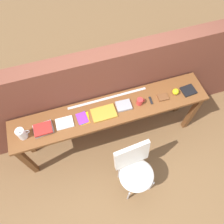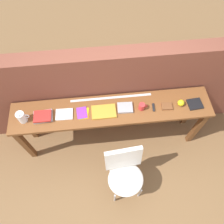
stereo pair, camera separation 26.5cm
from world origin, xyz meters
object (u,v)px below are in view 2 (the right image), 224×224
(chair_white_moulded, at_px, (125,172))
(multitool_folded, at_px, (154,107))
(book_stack_leftmost, at_px, (43,116))
(pitcher_white, at_px, (22,117))
(pamphlet_pile_colourful, at_px, (83,113))
(mug, at_px, (142,106))
(leather_journal_brown, at_px, (167,106))
(sports_ball_small, at_px, (181,103))
(book_repair_rightmost, at_px, (195,104))
(book_open_centre, at_px, (104,112))
(magazine_cycling, at_px, (64,114))

(chair_white_moulded, relative_size, multitool_folded, 8.10)
(book_stack_leftmost, bearing_deg, multitool_folded, -0.15)
(book_stack_leftmost, height_order, multitool_folded, book_stack_leftmost)
(pitcher_white, height_order, pamphlet_pile_colourful, pitcher_white)
(mug, bearing_deg, chair_white_moulded, -112.71)
(leather_journal_brown, xyz_separation_m, sports_ball_small, (0.17, 0.01, 0.03))
(mug, relative_size, leather_journal_brown, 0.85)
(chair_white_moulded, bearing_deg, book_repair_rightmost, 34.65)
(mug, xyz_separation_m, leather_journal_brown, (0.31, -0.01, -0.03))
(multitool_folded, bearing_deg, book_stack_leftmost, 179.85)
(pitcher_white, bearing_deg, book_repair_rightmost, 0.05)
(book_stack_leftmost, xyz_separation_m, mug, (1.20, 0.00, 0.02))
(chair_white_moulded, xyz_separation_m, leather_journal_brown, (0.59, 0.66, 0.37))
(book_stack_leftmost, xyz_separation_m, book_repair_rightmost, (1.87, -0.01, -0.02))
(book_repair_rightmost, bearing_deg, book_open_centre, 175.44)
(book_open_centre, bearing_deg, pitcher_white, -179.22)
(mug, distance_m, leather_journal_brown, 0.32)
(book_open_centre, height_order, multitool_folded, book_open_centre)
(pamphlet_pile_colourful, xyz_separation_m, book_repair_rightmost, (1.40, -0.02, 0.00))
(multitool_folded, bearing_deg, magazine_cycling, 179.15)
(book_repair_rightmost, bearing_deg, magazine_cycling, 175.03)
(pitcher_white, xyz_separation_m, sports_ball_small, (1.92, 0.02, -0.04))
(multitool_folded, xyz_separation_m, sports_ball_small, (0.34, 0.01, 0.03))
(mug, bearing_deg, book_open_centre, -179.43)
(book_stack_leftmost, xyz_separation_m, multitool_folded, (1.35, -0.00, -0.02))
(leather_journal_brown, bearing_deg, chair_white_moulded, -128.04)
(chair_white_moulded, xyz_separation_m, multitool_folded, (0.43, 0.66, 0.36))
(book_stack_leftmost, height_order, book_repair_rightmost, book_stack_leftmost)
(book_stack_leftmost, xyz_separation_m, book_open_centre, (0.73, -0.00, -0.02))
(mug, relative_size, multitool_folded, 1.00)
(mug, height_order, leather_journal_brown, mug)
(chair_white_moulded, xyz_separation_m, book_repair_rightmost, (0.95, 0.66, 0.36))
(book_stack_leftmost, distance_m, mug, 1.20)
(book_stack_leftmost, height_order, sports_ball_small, sports_ball_small)
(leather_journal_brown, relative_size, sports_ball_small, 1.57)
(pitcher_white, height_order, book_repair_rightmost, pitcher_white)
(multitool_folded, bearing_deg, mug, 177.76)
(pamphlet_pile_colourful, bearing_deg, multitool_folded, -0.68)
(book_open_centre, bearing_deg, mug, 0.74)
(book_open_centre, distance_m, mug, 0.47)
(pitcher_white, xyz_separation_m, magazine_cycling, (0.48, 0.03, -0.07))
(pamphlet_pile_colourful, bearing_deg, leather_journal_brown, -0.78)
(chair_white_moulded, distance_m, pitcher_white, 1.39)
(magazine_cycling, distance_m, multitool_folded, 1.10)
(book_stack_leftmost, bearing_deg, mug, 0.11)
(pitcher_white, bearing_deg, sports_ball_small, 0.55)
(pamphlet_pile_colourful, distance_m, leather_journal_brown, 1.04)
(pitcher_white, xyz_separation_m, book_stack_leftmost, (0.23, 0.01, -0.05))
(book_stack_leftmost, distance_m, sports_ball_small, 1.69)
(mug, bearing_deg, magazine_cycling, 179.36)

